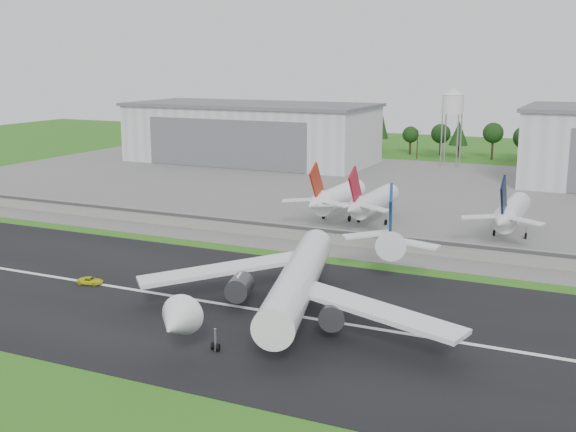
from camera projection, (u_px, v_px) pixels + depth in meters
The scene contains 14 objects.
ground at pixel (209, 328), 109.26m from camera, with size 600.00×600.00×0.00m, color #1F5A15.
runway at pixel (241, 307), 118.11m from camera, with size 320.00×60.00×0.10m, color black.
runway_centerline at pixel (241, 307), 118.10m from camera, with size 220.00×1.00×0.02m, color white.
apron at pixel (418, 196), 215.50m from camera, with size 320.00×150.00×0.10m, color slate.
blast_fence at pixel (340, 237), 157.57m from camera, with size 240.00×0.61×3.50m.
hangar_west at pixel (251, 132), 285.94m from camera, with size 97.00×44.00×23.20m.
water_tower at pixel (453, 101), 269.94m from camera, with size 8.40×8.40×29.40m.
utility_poles at pixel (471, 162), 286.34m from camera, with size 230.00×3.00×12.00m, color black, non-canonical shape.
treeline at pixel (478, 158), 299.62m from camera, with size 320.00×16.00×22.00m, color black, non-canonical shape.
main_airliner at pixel (297, 288), 112.47m from camera, with size 55.16×58.33×18.17m.
ground_vehicle at pixel (90, 281), 130.08m from camera, with size 2.13×4.62×1.28m, color yellow.
parked_jet_red_a at pixel (335, 198), 179.78m from camera, with size 7.36×31.29×16.63m.
parked_jet_red_b at pixel (371, 202), 175.85m from camera, with size 7.36×31.29×16.35m.
parked_jet_navy at pixel (510, 213), 162.21m from camera, with size 7.36×31.29×16.46m.
Camera 1 is at (54.56, -88.42, 39.68)m, focal length 45.00 mm.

